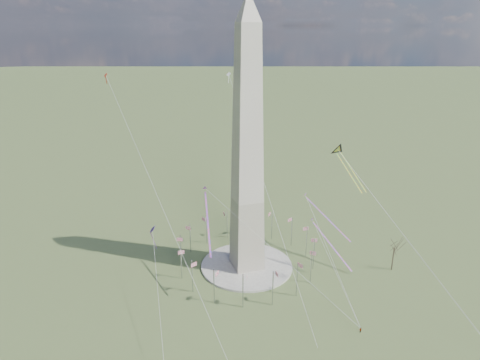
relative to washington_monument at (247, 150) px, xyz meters
name	(u,v)px	position (x,y,z in m)	size (l,w,h in m)	color
ground	(247,266)	(0.00, 0.00, -47.95)	(2000.00, 2000.00, 0.00)	#425C2E
plaza	(247,266)	(0.00, 0.00, -47.55)	(36.00, 36.00, 0.80)	#B8B6A8
washington_monument	(247,150)	(0.00, 0.00, 0.00)	(15.56, 15.56, 100.00)	#A7A08C
flagpole_ring	(247,250)	(0.00, 0.00, -40.68)	(54.40, 54.40, 13.00)	#B7BABE
tree_near	(395,246)	(52.77, -20.53, -37.57)	(8.32, 8.32, 14.56)	#4C392E
person_centre	(361,330)	(20.45, -47.81, -47.03)	(1.08, 0.45, 1.84)	gray
kite_delta_black	(339,152)	(40.53, 3.86, -5.80)	(7.32, 19.26, 15.77)	black
kite_diamond_purple	(153,232)	(-34.83, 6.25, -29.98)	(2.45, 3.46, 10.13)	#3D1B7B
kite_streamer_left	(321,211)	(26.30, -9.07, -24.01)	(11.69, 18.51, 14.28)	#F85427
kite_streamer_mid	(207,210)	(-16.44, -3.52, -19.87)	(5.95, 24.11, 16.69)	#F85427
kite_streamer_right	(325,237)	(31.70, -4.88, -37.93)	(8.62, 21.23, 15.16)	#F85427
kite_small_red	(106,76)	(-44.61, 40.58, 23.20)	(1.22, 1.76, 4.39)	red
kite_small_white	(229,75)	(8.69, 49.47, 20.81)	(1.70, 1.64, 4.84)	white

